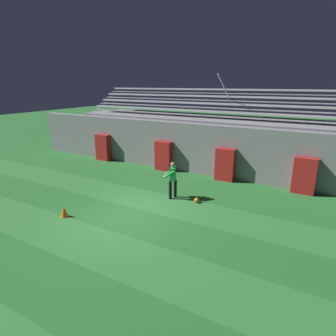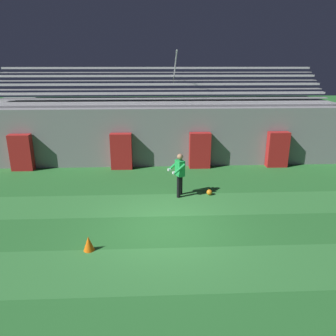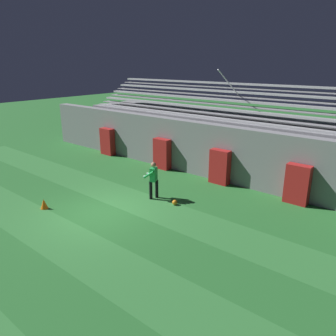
% 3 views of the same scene
% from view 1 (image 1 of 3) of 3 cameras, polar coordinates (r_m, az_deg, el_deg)
% --- Properties ---
extents(ground_plane, '(80.00, 80.00, 0.00)m').
position_cam_1_polar(ground_plane, '(11.10, -8.13, -9.73)').
color(ground_plane, '#286B2D').
extents(turf_stripe_mid, '(28.00, 1.93, 0.01)m').
position_cam_1_polar(turf_stripe_mid, '(9.71, -16.04, -14.42)').
color(turf_stripe_mid, '#337A38').
rests_on(turf_stripe_mid, ground).
extents(turf_stripe_far, '(28.00, 1.93, 0.01)m').
position_cam_1_polar(turf_stripe_far, '(12.36, -3.34, -6.71)').
color(turf_stripe_far, '#337A38').
rests_on(turf_stripe_far, ground).
extents(back_wall, '(24.00, 0.60, 2.80)m').
position_cam_1_polar(back_wall, '(15.97, 5.88, 3.98)').
color(back_wall, gray).
rests_on(back_wall, ground).
extents(padding_pillar_gate_left, '(0.99, 0.44, 1.71)m').
position_cam_1_polar(padding_pillar_gate_left, '(16.44, -0.91, 2.48)').
color(padding_pillar_gate_left, '#B21E1E').
rests_on(padding_pillar_gate_left, ground).
extents(padding_pillar_gate_right, '(0.99, 0.44, 1.71)m').
position_cam_1_polar(padding_pillar_gate_right, '(14.98, 11.52, 0.69)').
color(padding_pillar_gate_right, '#B21E1E').
rests_on(padding_pillar_gate_right, ground).
extents(padding_pillar_far_left, '(0.99, 0.44, 1.71)m').
position_cam_1_polar(padding_pillar_far_left, '(19.14, -13.05, 4.11)').
color(padding_pillar_far_left, '#B21E1E').
rests_on(padding_pillar_far_left, ground).
extents(padding_pillar_far_right, '(0.99, 0.44, 1.71)m').
position_cam_1_polar(padding_pillar_far_right, '(14.36, 25.94, -1.41)').
color(padding_pillar_far_right, '#B21E1E').
rests_on(padding_pillar_far_right, ground).
extents(bleacher_stand, '(18.00, 4.05, 5.43)m').
position_cam_1_polar(bleacher_stand, '(18.08, 8.89, 5.72)').
color(bleacher_stand, gray).
rests_on(bleacher_stand, ground).
extents(goalkeeper, '(0.67, 0.71, 1.67)m').
position_cam_1_polar(goalkeeper, '(12.34, 0.91, -1.98)').
color(goalkeeper, black).
rests_on(goalkeeper, ground).
extents(soccer_ball, '(0.22, 0.22, 0.22)m').
position_cam_1_polar(soccer_ball, '(12.20, 5.84, -6.54)').
color(soccer_ball, orange).
rests_on(soccer_ball, ground).
extents(traffic_cone, '(0.30, 0.30, 0.42)m').
position_cam_1_polar(traffic_cone, '(11.61, -20.35, -8.30)').
color(traffic_cone, orange).
rests_on(traffic_cone, ground).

